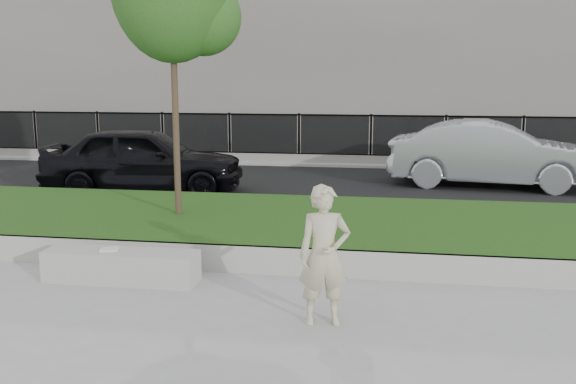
% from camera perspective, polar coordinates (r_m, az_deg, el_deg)
% --- Properties ---
extents(ground, '(90.00, 90.00, 0.00)m').
position_cam_1_polar(ground, '(8.34, -7.05, -9.20)').
color(ground, gray).
rests_on(ground, ground).
extents(grass_bank, '(34.00, 4.00, 0.40)m').
position_cam_1_polar(grass_bank, '(11.07, -2.72, -3.12)').
color(grass_bank, black).
rests_on(grass_bank, ground).
extents(grass_kerb, '(34.00, 0.08, 0.40)m').
position_cam_1_polar(grass_kerb, '(9.23, -5.26, -5.92)').
color(grass_kerb, gray).
rests_on(grass_kerb, ground).
extents(street, '(34.00, 7.00, 0.04)m').
position_cam_1_polar(street, '(16.42, 1.27, 0.71)').
color(street, black).
rests_on(street, ground).
extents(far_pavement, '(34.00, 3.00, 0.12)m').
position_cam_1_polar(far_pavement, '(20.83, 3.01, 2.87)').
color(far_pavement, gray).
rests_on(far_pavement, ground).
extents(iron_fence, '(32.00, 0.30, 1.50)m').
position_cam_1_polar(iron_fence, '(19.78, 2.70, 3.89)').
color(iron_fence, slate).
rests_on(iron_fence, far_pavement).
extents(building_facade, '(34.00, 10.00, 10.00)m').
position_cam_1_polar(building_facade, '(27.71, 4.77, 14.96)').
color(building_facade, '#69645C').
rests_on(building_facade, ground).
extents(stone_bench, '(2.10, 0.53, 0.43)m').
position_cam_1_polar(stone_bench, '(9.08, -14.59, -6.40)').
color(stone_bench, gray).
rests_on(stone_bench, ground).
extents(man, '(0.65, 0.50, 1.59)m').
position_cam_1_polar(man, '(7.20, 3.24, -5.65)').
color(man, '#BDB592').
rests_on(man, ground).
extents(book, '(0.28, 0.24, 0.03)m').
position_cam_1_polar(book, '(9.08, -15.62, -4.94)').
color(book, beige).
rests_on(book, stone_bench).
extents(car_dark, '(4.83, 2.47, 1.57)m').
position_cam_1_polar(car_dark, '(15.39, -12.70, 2.84)').
color(car_dark, black).
rests_on(car_dark, street).
extents(car_silver, '(5.13, 2.36, 1.63)m').
position_cam_1_polar(car_silver, '(16.60, 17.68, 3.23)').
color(car_silver, '#9FA3A8').
rests_on(car_silver, street).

